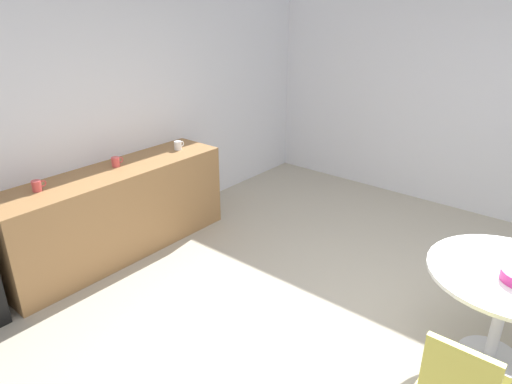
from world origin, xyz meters
TOP-DOWN VIEW (x-y plane):
  - ground_plane at (0.00, 0.00)m, footprint 6.00×6.00m
  - wall_back at (0.00, 3.00)m, footprint 6.00×0.10m
  - wall_side_right at (3.00, 0.00)m, footprint 0.10×6.00m
  - counter_block at (-0.36, 2.65)m, footprint 2.37×0.60m
  - round_table at (0.42, -0.75)m, footprint 1.07×1.07m
  - chair_yellow at (-0.54, -0.75)m, footprint 0.42×0.42m
  - mug_white at (-0.27, 2.71)m, footprint 0.13×0.08m
  - mug_green at (0.49, 2.65)m, footprint 0.13×0.08m
  - mug_red at (-1.07, 2.71)m, footprint 0.13×0.08m

SIDE VIEW (x-z plane):
  - ground_plane at x=0.00m, z-range 0.00..0.00m
  - counter_block at x=-0.36m, z-range 0.00..0.90m
  - chair_yellow at x=-0.54m, z-range 0.11..0.94m
  - round_table at x=0.42m, z-range 0.23..0.98m
  - mug_white at x=-0.27m, z-range 0.90..1.00m
  - mug_green at x=0.49m, z-range 0.90..1.00m
  - mug_red at x=-1.07m, z-range 0.90..1.00m
  - wall_back at x=0.00m, z-range 0.00..2.60m
  - wall_side_right at x=3.00m, z-range 0.00..2.60m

